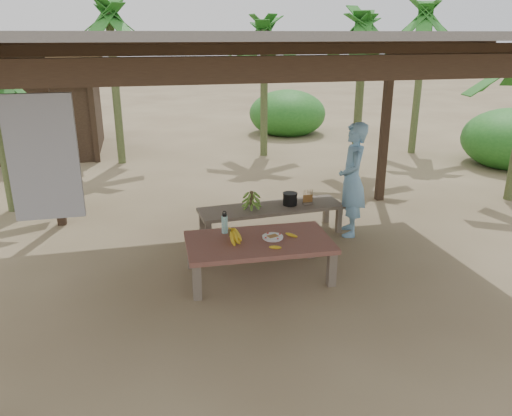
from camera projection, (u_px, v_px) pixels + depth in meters
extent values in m
plane|color=brown|center=(263.00, 268.00, 6.61)|extent=(80.00, 80.00, 0.00)
cube|color=black|center=(51.00, 142.00, 7.67)|extent=(0.13, 0.13, 2.70)
cube|color=black|center=(385.00, 127.00, 8.87)|extent=(0.13, 0.13, 2.70)
cube|color=black|center=(342.00, 68.00, 3.60)|extent=(5.80, 0.14, 0.18)
cube|color=black|center=(229.00, 49.00, 7.82)|extent=(5.80, 0.14, 0.18)
cube|color=black|center=(0.00, 58.00, 5.11)|extent=(0.14, 4.80, 0.18)
cube|color=black|center=(479.00, 53.00, 6.31)|extent=(0.14, 4.80, 0.18)
cube|color=slate|center=(265.00, 35.00, 5.64)|extent=(6.60, 5.60, 0.06)
cube|color=slate|center=(44.00, 158.00, 3.33)|extent=(0.45, 0.05, 0.85)
cube|color=brown|center=(197.00, 282.00, 5.76)|extent=(0.10, 0.10, 0.44)
cube|color=brown|center=(332.00, 269.00, 6.07)|extent=(0.10, 0.10, 0.44)
cube|color=brown|center=(191.00, 252.00, 6.54)|extent=(0.10, 0.10, 0.44)
cube|color=brown|center=(311.00, 242.00, 6.85)|extent=(0.10, 0.10, 0.44)
cube|color=maroon|center=(259.00, 242.00, 6.22)|extent=(1.83, 1.05, 0.06)
cube|color=brown|center=(209.00, 235.00, 7.15)|extent=(0.09, 0.09, 0.40)
cube|color=brown|center=(339.00, 220.00, 7.73)|extent=(0.09, 0.09, 0.40)
cube|color=brown|center=(202.00, 224.00, 7.56)|extent=(0.09, 0.09, 0.40)
cube|color=brown|center=(326.00, 210.00, 8.14)|extent=(0.09, 0.09, 0.40)
cube|color=brown|center=(271.00, 208.00, 7.57)|extent=(2.24, 0.76, 0.05)
cylinder|color=white|center=(273.00, 238.00, 6.26)|extent=(0.24, 0.24, 0.01)
cylinder|color=white|center=(273.00, 237.00, 6.25)|extent=(0.26, 0.26, 0.02)
cube|color=brown|center=(273.00, 236.00, 6.25)|extent=(0.15, 0.13, 0.02)
ellipsoid|color=yellow|center=(275.00, 247.00, 5.95)|extent=(0.16, 0.05, 0.04)
ellipsoid|color=yellow|center=(291.00, 235.00, 6.31)|extent=(0.16, 0.14, 0.04)
cylinder|color=#3AB5A2|center=(225.00, 225.00, 6.40)|extent=(0.08, 0.08, 0.23)
cylinder|color=black|center=(224.00, 215.00, 6.36)|extent=(0.06, 0.06, 0.03)
torus|color=black|center=(224.00, 213.00, 6.35)|extent=(0.05, 0.01, 0.05)
cylinder|color=black|center=(290.00, 199.00, 7.61)|extent=(0.22, 0.22, 0.18)
imported|color=#70A7D5|center=(352.00, 180.00, 7.45)|extent=(0.57, 0.72, 1.73)
cube|color=black|center=(16.00, 114.00, 12.65)|extent=(4.00, 3.00, 2.00)
cube|color=brown|center=(14.00, 57.00, 12.99)|extent=(4.40, 1.73, 1.00)
cylinder|color=#596638|center=(359.00, 100.00, 10.76)|extent=(0.18, 0.18, 3.13)
cylinder|color=#596638|center=(264.00, 95.00, 12.19)|extent=(0.18, 0.18, 3.02)
cylinder|color=#596638|center=(116.00, 91.00, 11.40)|extent=(0.18, 0.18, 3.37)
cylinder|color=#596638|center=(3.00, 145.00, 8.36)|extent=(0.18, 0.18, 2.33)
cylinder|color=#596638|center=(418.00, 87.00, 12.42)|extent=(0.18, 0.18, 3.36)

